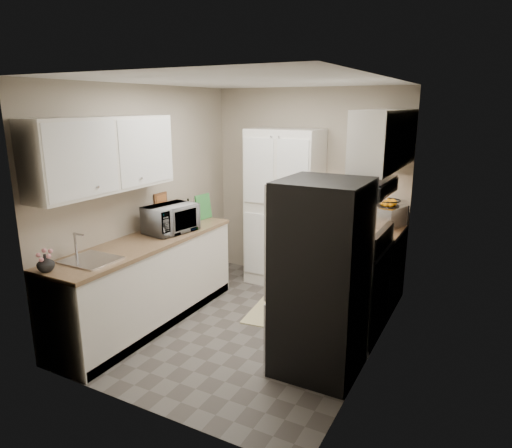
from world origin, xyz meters
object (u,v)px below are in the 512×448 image
Objects in this scene: refrigerator at (321,278)px; wine_bottle at (188,211)px; microwave at (171,219)px; toaster_oven at (387,216)px; pantry_cabinet at (284,208)px; electric_range at (350,288)px.

wine_bottle is (-1.99, 0.82, 0.20)m from refrigerator.
toaster_oven is (2.04, 1.38, -0.03)m from microwave.
pantry_cabinet reaches higher than refrigerator.
refrigerator is at bearing -92.48° from electric_range.
toaster_oven is (0.12, 0.95, 0.56)m from electric_range.
microwave is (-0.75, -1.36, 0.07)m from pantry_cabinet.
refrigerator is 1.94m from microwave.
pantry_cabinet is 1.18× the size of refrigerator.
toaster_oven is at bearing 83.08° from electric_range.
refrigerator is at bearing -22.50° from wine_bottle.
electric_range is 2.10m from wine_bottle.
pantry_cabinet reaches higher than electric_range.
pantry_cabinet is 4.82× the size of toaster_oven.
microwave is 2.47m from toaster_oven.
refrigerator is at bearing -91.18° from microwave.
electric_range is at bearing -38.22° from pantry_cabinet.
electric_range is at bearing 87.52° from refrigerator.
toaster_oven is at bearing -46.06° from microwave.
microwave reaches higher than electric_range.
toaster_oven is (0.15, 1.75, 0.19)m from refrigerator.
pantry_cabinet reaches higher than wine_bottle.
pantry_cabinet is at bearing 123.46° from refrigerator.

